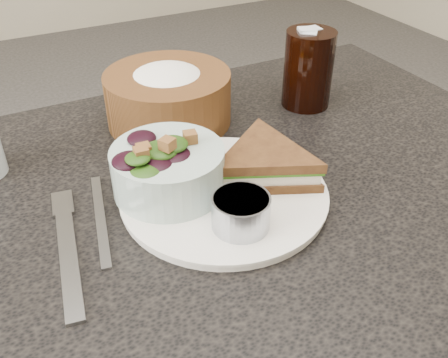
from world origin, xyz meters
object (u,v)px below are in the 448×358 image
at_px(dinner_plate, 224,195).
at_px(sandwich, 265,163).
at_px(cola_glass, 309,66).
at_px(salad_bowl, 168,163).
at_px(bread_basket, 168,89).
at_px(dressing_ramekin, 241,212).

distance_m(dinner_plate, sandwich, 0.07).
bearing_deg(sandwich, dinner_plate, -152.88).
bearing_deg(cola_glass, salad_bowl, -155.76).
xyz_separation_m(bread_basket, cola_glass, (0.23, -0.05, 0.01)).
height_order(dinner_plate, cola_glass, cola_glass).
xyz_separation_m(dinner_plate, salad_bowl, (-0.06, 0.04, 0.05)).
height_order(dinner_plate, bread_basket, bread_basket).
relative_size(salad_bowl, dressing_ramekin, 2.08).
relative_size(sandwich, salad_bowl, 1.16).
bearing_deg(dressing_ramekin, cola_glass, 42.96).
xyz_separation_m(sandwich, salad_bowl, (-0.12, 0.03, 0.02)).
distance_m(bread_basket, cola_glass, 0.23).
xyz_separation_m(dinner_plate, bread_basket, (0.02, 0.22, 0.05)).
relative_size(dressing_ramekin, cola_glass, 0.49).
relative_size(dinner_plate, bread_basket, 1.33).
height_order(salad_bowl, bread_basket, bread_basket).
bearing_deg(cola_glass, dressing_ramekin, -137.04).
bearing_deg(bread_basket, sandwich, -78.40).
distance_m(sandwich, bread_basket, 0.22).
distance_m(dinner_plate, bread_basket, 0.23).
bearing_deg(sandwich, salad_bowl, -170.78).
relative_size(sandwich, dressing_ramekin, 2.42).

